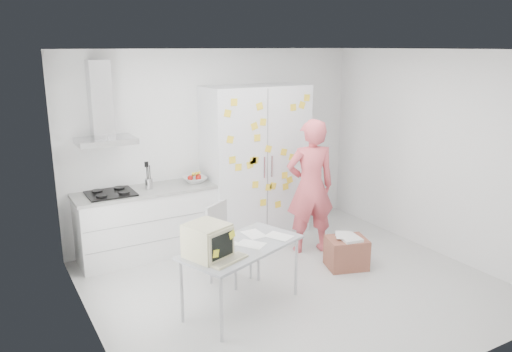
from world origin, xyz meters
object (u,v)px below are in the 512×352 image
cardboard_box (347,252)px  chair (225,238)px  desk (221,245)px  person (310,187)px

cardboard_box → chair: bearing=163.0°
desk → chair: size_ratio=1.56×
person → cardboard_box: (0.10, -0.68, -0.71)m
person → chair: 1.46m
desk → chair: 0.89m
desk → cardboard_box: bearing=-11.6°
desk → cardboard_box: (1.90, 0.29, -0.60)m
chair → cardboard_box: size_ratio=1.63×
chair → cardboard_box: bearing=-47.6°
cardboard_box → person: bearing=98.1°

